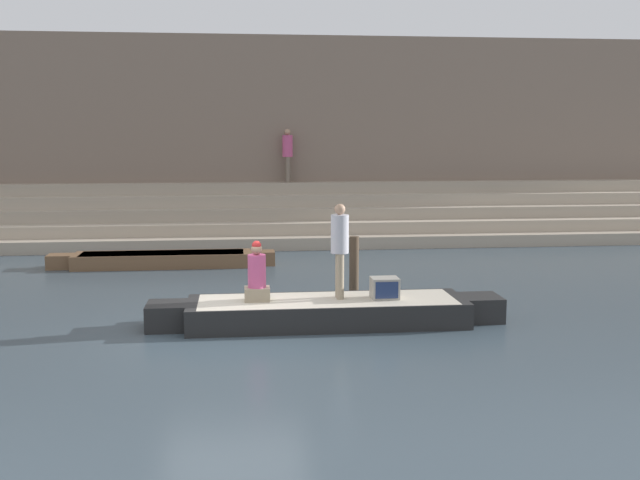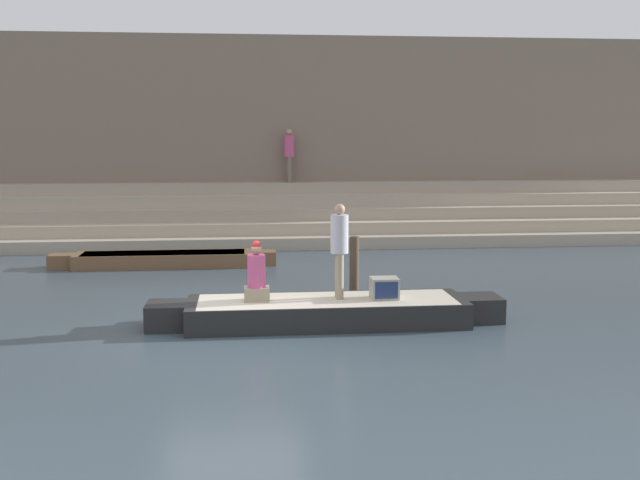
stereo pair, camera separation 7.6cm
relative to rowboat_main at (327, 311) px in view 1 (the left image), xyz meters
The scene contains 10 objects.
ground_plane 1.74m from the rowboat_main, 167.53° to the right, with size 120.00×120.00×0.00m, color #3D4C56.
ghat_steps 10.44m from the rowboat_main, 99.27° to the left, with size 36.00×2.96×1.81m.
back_wall 12.45m from the rowboat_main, 97.99° to the left, with size 34.20×1.28×6.48m.
rowboat_main is the anchor object (origin of this frame).
person_standing 1.22m from the rowboat_main, 19.23° to the left, with size 0.32×0.32×1.70m.
person_rowing 1.40m from the rowboat_main, behind, with size 0.45×0.35×1.07m.
tv_set 1.11m from the rowboat_main, ahead, with size 0.49×0.41×0.38m.
moored_boat_shore 7.14m from the rowboat_main, 119.36° to the left, with size 5.72×1.01×0.36m.
mooring_post 2.02m from the rowboat_main, 67.26° to the left, with size 0.19×0.19×1.32m, color #473828.
person_on_steps 11.37m from the rowboat_main, 89.86° to the left, with size 0.33×0.33×1.70m.
Camera 1 is at (0.15, -12.59, 3.41)m, focal length 42.00 mm.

